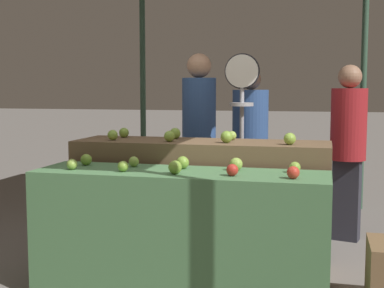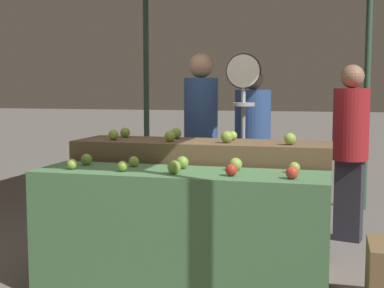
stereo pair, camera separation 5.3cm
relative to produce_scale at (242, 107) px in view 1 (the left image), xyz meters
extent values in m
cylinder|color=#33513D|center=(-1.54, 1.87, 0.09)|extent=(0.07, 0.07, 2.64)
cylinder|color=#33513D|center=(1.09, 1.87, 0.09)|extent=(0.07, 0.07, 2.64)
cube|color=#4C7A4C|center=(-0.22, -1.15, -0.81)|extent=(1.93, 0.55, 0.84)
cube|color=brown|center=(-0.22, -0.55, -0.74)|extent=(1.93, 0.55, 0.99)
sphere|color=#8EB247|center=(-0.94, -1.26, -0.35)|extent=(0.07, 0.07, 0.07)
sphere|color=#7AA338|center=(-0.58, -1.26, -0.35)|extent=(0.07, 0.07, 0.07)
sphere|color=#7AA338|center=(-0.23, -1.27, -0.34)|extent=(0.09, 0.09, 0.09)
sphere|color=#B72D23|center=(0.14, -1.26, -0.35)|extent=(0.08, 0.08, 0.08)
sphere|color=red|center=(0.51, -1.27, -0.35)|extent=(0.08, 0.08, 0.08)
sphere|color=#7AA338|center=(-0.94, -1.05, -0.35)|extent=(0.08, 0.08, 0.08)
sphere|color=#8EB247|center=(-0.59, -1.04, -0.35)|extent=(0.07, 0.07, 0.07)
sphere|color=#7AA338|center=(-0.24, -1.05, -0.34)|extent=(0.09, 0.09, 0.09)
sphere|color=#8EB247|center=(0.13, -1.04, -0.34)|extent=(0.09, 0.09, 0.09)
sphere|color=#84AD3D|center=(0.51, -1.04, -0.35)|extent=(0.07, 0.07, 0.07)
sphere|color=#84AD3D|center=(-0.90, -0.67, -0.20)|extent=(0.08, 0.08, 0.08)
sphere|color=#84AD3D|center=(-0.44, -0.67, -0.20)|extent=(0.08, 0.08, 0.08)
sphere|color=#7AA338|center=(-0.01, -0.65, -0.20)|extent=(0.09, 0.09, 0.09)
sphere|color=#84AD3D|center=(0.45, -0.67, -0.20)|extent=(0.09, 0.09, 0.09)
sphere|color=#7AA338|center=(-0.89, -0.44, -0.20)|extent=(0.08, 0.08, 0.08)
sphere|color=#7AA338|center=(-0.46, -0.44, -0.20)|extent=(0.09, 0.09, 0.09)
sphere|color=#8EB247|center=(-0.01, -0.44, -0.21)|extent=(0.07, 0.07, 0.07)
cylinder|color=#99999E|center=(0.00, 0.01, -0.45)|extent=(0.04, 0.04, 1.56)
cylinder|color=black|center=(0.00, 0.01, 0.30)|extent=(0.30, 0.01, 0.30)
cylinder|color=silver|center=(0.00, -0.01, 0.30)|extent=(0.28, 0.02, 0.28)
cylinder|color=#99999E|center=(0.00, -0.01, 0.09)|extent=(0.01, 0.01, 0.14)
cylinder|color=#99999E|center=(0.00, -0.01, 0.02)|extent=(0.20, 0.20, 0.03)
cube|color=#2D2D38|center=(-0.45, 0.32, -0.83)|extent=(0.27, 0.21, 0.79)
cylinder|color=#2D4C84|center=(-0.45, 0.32, -0.09)|extent=(0.40, 0.40, 0.69)
sphere|color=tan|center=(-0.45, 0.32, 0.36)|extent=(0.22, 0.22, 0.22)
cube|color=#2D2D38|center=(-0.05, 0.86, -0.86)|extent=(0.31, 0.24, 0.73)
cylinder|color=#2D4C84|center=(-0.05, 0.86, -0.18)|extent=(0.45, 0.45, 0.64)
sphere|color=#936B51|center=(-0.05, 0.86, 0.24)|extent=(0.21, 0.21, 0.21)
cube|color=#2D2D38|center=(0.89, 0.51, -0.86)|extent=(0.27, 0.20, 0.74)
cylinder|color=maroon|center=(0.89, 0.51, -0.17)|extent=(0.39, 0.39, 0.64)
sphere|color=#936B51|center=(0.89, 0.51, 0.26)|extent=(0.21, 0.21, 0.21)
camera|label=1|loc=(0.70, -4.49, 0.15)|focal=50.00mm
camera|label=2|loc=(0.75, -4.48, 0.15)|focal=50.00mm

